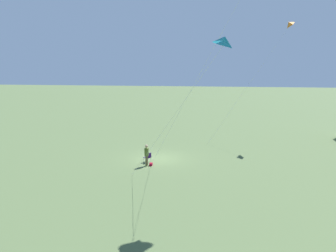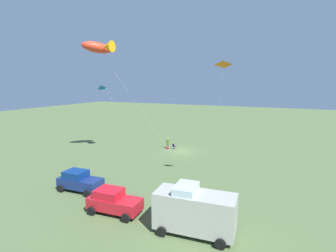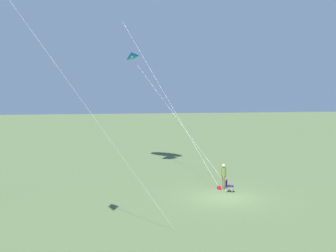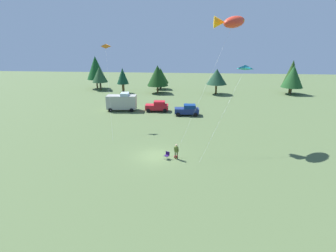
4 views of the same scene
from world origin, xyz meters
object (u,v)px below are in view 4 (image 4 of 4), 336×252
at_px(backpack_on_grass, 176,157).
at_px(car_red_sedan, 157,106).
at_px(car_navy_hatch, 187,110).
at_px(kite_delta_orange, 105,46).
at_px(van_motorhome_grey, 122,102).
at_px(folding_chair, 167,155).
at_px(kite_delta_teal, 245,67).
at_px(person_kite_flyer, 176,150).
at_px(kite_large_fish, 231,22).

height_order(backpack_on_grass, car_red_sedan, car_red_sedan).
relative_size(car_navy_hatch, kite_delta_orange, 0.35).
xyz_separation_m(van_motorhome_grey, kite_delta_orange, (0.18, -7.88, 10.12)).
xyz_separation_m(backpack_on_grass, van_motorhome_grey, (-11.27, 19.94, 1.53)).
xyz_separation_m(folding_chair, kite_delta_teal, (8.74, 5.84, 9.02)).
relative_size(folding_chair, kite_delta_orange, 0.07).
bearing_deg(folding_chair, van_motorhome_grey, -126.38).
distance_m(person_kite_flyer, kite_large_fish, 16.89).
bearing_deg(van_motorhome_grey, car_navy_hatch, -14.53).
bearing_deg(kite_large_fish, car_red_sedan, 131.14).
distance_m(person_kite_flyer, kite_delta_teal, 12.85).
relative_size(backpack_on_grass, kite_delta_teal, 0.03).
bearing_deg(car_red_sedan, car_navy_hatch, -25.07).
distance_m(kite_large_fish, kite_delta_orange, 17.93).
distance_m(folding_chair, kite_delta_orange, 19.63).
height_order(person_kite_flyer, kite_delta_orange, kite_delta_orange).
bearing_deg(person_kite_flyer, car_navy_hatch, -178.77).
relative_size(kite_delta_orange, kite_delta_teal, 1.23).
bearing_deg(kite_large_fish, car_navy_hatch, 117.00).
distance_m(car_red_sedan, kite_delta_teal, 20.89).
relative_size(person_kite_flyer, kite_delta_teal, 0.18).
bearing_deg(car_red_sedan, kite_delta_teal, -52.98).
height_order(backpack_on_grass, kite_large_fish, kite_large_fish).
relative_size(car_red_sedan, kite_large_fish, 0.28).
distance_m(van_motorhome_grey, car_red_sedan, 6.71).
bearing_deg(folding_chair, kite_delta_orange, -114.11).
xyz_separation_m(car_navy_hatch, kite_delta_orange, (-12.05, -5.67, 10.81)).
distance_m(folding_chair, car_navy_hatch, 18.22).
distance_m(car_red_sedan, kite_delta_orange, 14.86).
distance_m(backpack_on_grass, kite_delta_teal, 13.39).
xyz_separation_m(backpack_on_grass, kite_delta_orange, (-11.09, 12.07, 11.65)).
bearing_deg(folding_chair, person_kite_flyer, 119.12).
bearing_deg(car_red_sedan, kite_large_fish, -52.50).
relative_size(van_motorhome_grey, car_red_sedan, 1.29).
bearing_deg(car_red_sedan, folding_chair, -83.37).
bearing_deg(backpack_on_grass, car_navy_hatch, 86.91).
xyz_separation_m(folding_chair, van_motorhome_grey, (-10.35, 20.32, 1.16)).
height_order(van_motorhome_grey, kite_large_fish, kite_large_fish).
relative_size(person_kite_flyer, backpack_on_grass, 5.44).
height_order(backpack_on_grass, kite_delta_teal, kite_delta_teal).
relative_size(backpack_on_grass, kite_large_fish, 0.02).
distance_m(car_red_sedan, car_navy_hatch, 5.96).
bearing_deg(kite_delta_teal, folding_chair, -146.25).
height_order(car_red_sedan, kite_delta_orange, kite_delta_orange).
height_order(kite_large_fish, kite_delta_teal, kite_large_fish).
bearing_deg(backpack_on_grass, kite_delta_teal, 34.92).
xyz_separation_m(kite_delta_orange, kite_delta_teal, (18.92, -6.61, -2.25)).
bearing_deg(van_motorhome_grey, backpack_on_grass, -64.84).
bearing_deg(folding_chair, car_navy_hatch, -159.28).
xyz_separation_m(person_kite_flyer, kite_delta_teal, (7.72, 5.80, 8.49)).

